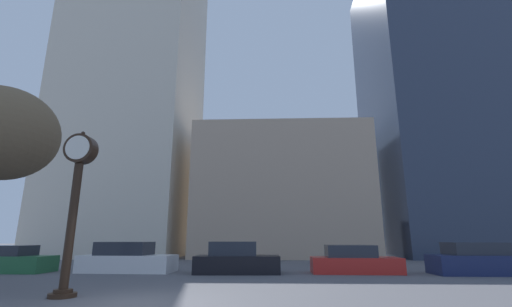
{
  "coord_description": "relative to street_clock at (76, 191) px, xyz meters",
  "views": [
    {
      "loc": [
        3.38,
        -9.02,
        1.6
      ],
      "look_at": [
        2.56,
        10.8,
        6.54
      ],
      "focal_mm": 24.0,
      "sensor_mm": 36.0,
      "label": 1
    }
  ],
  "objects": [
    {
      "name": "ground_plane",
      "position": [
        2.45,
        -0.97,
        -2.97
      ],
      "size": [
        200.0,
        200.0,
        0.0
      ],
      "primitive_type": "plane",
      "color": "#515156"
    },
    {
      "name": "building_tall_tower",
      "position": [
        -8.3,
        23.03,
        15.57
      ],
      "size": [
        12.08,
        12.0,
        37.08
      ],
      "color": "beige",
      "rests_on": "ground_plane"
    },
    {
      "name": "building_storefront_row",
      "position": [
        6.88,
        23.03,
        2.69
      ],
      "size": [
        15.14,
        12.0,
        11.32
      ],
      "color": "tan",
      "rests_on": "ground_plane"
    },
    {
      "name": "building_glass_modern",
      "position": [
        22.95,
        23.03,
        12.18
      ],
      "size": [
        13.06,
        12.0,
        30.29
      ],
      "color": "#2D384C",
      "rests_on": "ground_plane"
    },
    {
      "name": "street_clock",
      "position": [
        0.0,
        0.0,
        0.0
      ],
      "size": [
        0.91,
        0.75,
        4.86
      ],
      "color": "black",
      "rests_on": "ground_plane"
    },
    {
      "name": "car_green",
      "position": [
        -6.9,
        6.95,
        -2.43
      ],
      "size": [
        3.91,
        1.82,
        1.27
      ],
      "rotation": [
        0.0,
        0.0,
        -0.03
      ],
      "color": "#236038",
      "rests_on": "ground_plane"
    },
    {
      "name": "car_white",
      "position": [
        -1.22,
        7.29,
        -2.37
      ],
      "size": [
        4.58,
        2.05,
        1.44
      ],
      "rotation": [
        0.0,
        0.0,
        -0.05
      ],
      "color": "silver",
      "rests_on": "ground_plane"
    },
    {
      "name": "car_black",
      "position": [
        4.19,
        6.92,
        -2.36
      ],
      "size": [
        4.05,
        1.93,
        1.46
      ],
      "rotation": [
        0.0,
        0.0,
        0.04
      ],
      "color": "black",
      "rests_on": "ground_plane"
    },
    {
      "name": "car_red",
      "position": [
        9.79,
        7.23,
        -2.43
      ],
      "size": [
        4.18,
        1.83,
        1.29
      ],
      "rotation": [
        0.0,
        0.0,
        -0.03
      ],
      "color": "red",
      "rests_on": "ground_plane"
    },
    {
      "name": "car_navy",
      "position": [
        15.39,
        6.76,
        -2.37
      ],
      "size": [
        4.37,
        1.78,
        1.42
      ],
      "rotation": [
        0.0,
        0.0,
        -0.01
      ],
      "color": "#19234C",
      "rests_on": "ground_plane"
    },
    {
      "name": "bare_tree",
      "position": [
        -3.77,
        1.36,
        2.28
      ],
      "size": [
        3.73,
        3.73,
        6.95
      ],
      "color": "brown",
      "rests_on": "ground_plane"
    }
  ]
}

